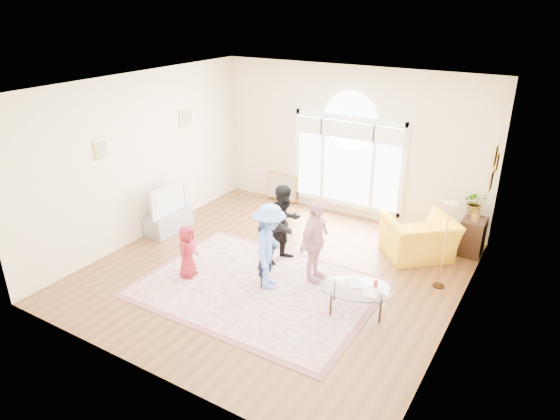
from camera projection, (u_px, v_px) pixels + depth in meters
The scene contains 18 objects.
ground at pixel (275, 272), 8.75m from camera, with size 6.00×6.00×0.00m, color brown.
room_shell at pixel (346, 147), 10.36m from camera, with size 6.00×6.00×6.00m.
area_rug at pixel (257, 288), 8.24m from camera, with size 3.60×2.60×0.02m, color beige.
rug_border at pixel (257, 288), 8.24m from camera, with size 3.80×2.80×0.01m, color #8C5255.
tv_console at pixel (168, 221), 10.21m from camera, with size 0.45×1.00×0.42m, color gray.
television at pixel (166, 198), 10.01m from camera, with size 0.17×1.06×0.61m.
coffee_table at pixel (357, 289), 7.49m from camera, with size 1.31×1.05×0.54m.
armchair at pixel (419, 238), 9.10m from camera, with size 1.19×1.04×0.77m, color yellow.
side_cabinet at pixel (472, 237), 9.24m from camera, with size 0.40×0.50×0.70m, color black.
floor_lamp at pixel (449, 216), 7.80m from camera, with size 0.30×0.30×1.51m.
plant_pedestal at pixel (471, 231), 9.46m from camera, with size 0.20×0.20×0.70m, color white.
potted_plant at pixel (475, 203), 9.23m from camera, with size 0.41×0.36×0.46m, color #33722D.
leaning_picture at pixel (282, 201), 11.79m from camera, with size 0.80×0.05×0.62m, color tan.
child_red at pixel (187, 251), 8.42m from camera, with size 0.46×0.30×0.93m, color maroon.
child_navy at pixel (266, 255), 8.12m from camera, with size 0.39×0.26×1.08m, color #101734.
child_black at pixel (285, 224), 8.82m from camera, with size 0.70×0.55×1.44m, color black.
child_pink at pixel (315, 242), 8.20m from camera, with size 0.84×0.35×1.43m, color #EDA9B5.
child_blue at pixel (270, 247), 8.00m from camera, with size 0.94×0.54×1.45m, color #669FF2.
Camera 1 is at (4.02, -6.47, 4.45)m, focal length 32.00 mm.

